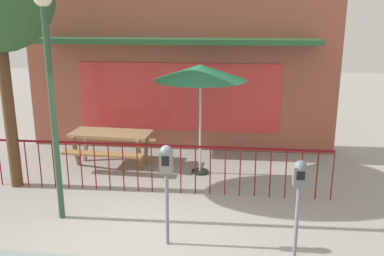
% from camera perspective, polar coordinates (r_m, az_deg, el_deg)
% --- Properties ---
extents(ground, '(40.00, 40.00, 0.00)m').
position_cam_1_polar(ground, '(6.63, -7.60, -15.25)').
color(ground, '#9A9791').
extents(pub_storefront, '(7.72, 1.32, 5.65)m').
position_cam_1_polar(pub_storefront, '(10.51, -1.72, 12.24)').
color(pub_storefront, brown).
rests_on(pub_storefront, ground).
extents(patio_fence_front, '(6.51, 0.04, 0.97)m').
position_cam_1_polar(patio_fence_front, '(8.05, -4.54, -4.34)').
color(patio_fence_front, maroon).
rests_on(patio_fence_front, ground).
extents(picnic_table_left, '(1.87, 1.45, 0.79)m').
position_cam_1_polar(picnic_table_left, '(9.67, -10.93, -1.50)').
color(picnic_table_left, '#A07A52').
rests_on(picnic_table_left, ground).
extents(patio_umbrella, '(1.92, 1.92, 2.36)m').
position_cam_1_polar(patio_umbrella, '(8.66, 1.15, 7.49)').
color(patio_umbrella, black).
rests_on(patio_umbrella, ground).
extents(parking_meter_near, '(0.18, 0.17, 1.56)m').
position_cam_1_polar(parking_meter_near, '(6.06, -3.50, -5.59)').
color(parking_meter_near, slate).
rests_on(parking_meter_near, ground).
extents(parking_meter_far, '(0.18, 0.17, 1.46)m').
position_cam_1_polar(parking_meter_far, '(5.92, 14.39, -7.33)').
color(parking_meter_far, slate).
rests_on(parking_meter_far, ground).
extents(street_lamp, '(0.28, 0.28, 3.73)m').
position_cam_1_polar(street_lamp, '(6.92, -18.80, 6.98)').
color(street_lamp, '#2B4B32').
rests_on(street_lamp, ground).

